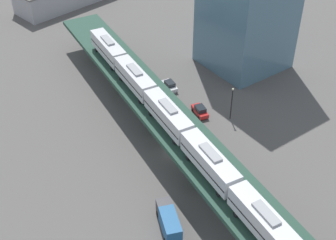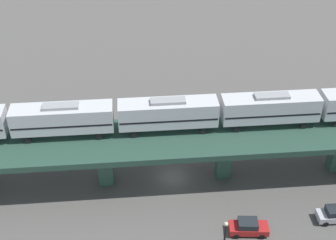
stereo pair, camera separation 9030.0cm
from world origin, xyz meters
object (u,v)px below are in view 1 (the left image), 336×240
(delivery_truck, at_px, (169,221))
(street_lamp, at_px, (232,101))
(subway_train, at_px, (168,115))
(street_car_silver, at_px, (170,85))
(street_car_red, at_px, (200,111))

(delivery_truck, distance_m, street_lamp, 29.37)
(subway_train, distance_m, delivery_truck, 17.27)
(street_lamp, bearing_deg, street_car_silver, 103.22)
(delivery_truck, height_order, street_lamp, street_lamp)
(delivery_truck, bearing_deg, street_car_red, 42.00)
(subway_train, relative_size, street_car_red, 13.24)
(street_car_silver, distance_m, street_lamp, 15.71)
(street_car_red, xyz_separation_m, street_lamp, (3.93, -4.38, 3.17))
(street_car_silver, xyz_separation_m, street_lamp, (3.52, -14.97, 3.17))
(street_car_red, bearing_deg, delivery_truck, -138.00)
(subway_train, xyz_separation_m, delivery_truck, (-9.02, -12.69, -7.48))
(subway_train, relative_size, delivery_truck, 8.27)
(subway_train, distance_m, street_car_red, 16.21)
(street_car_silver, relative_size, street_lamp, 0.67)
(street_car_silver, bearing_deg, street_car_red, -92.21)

